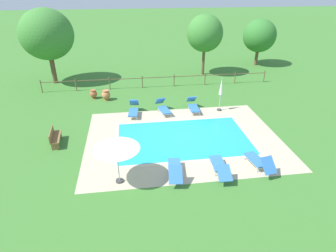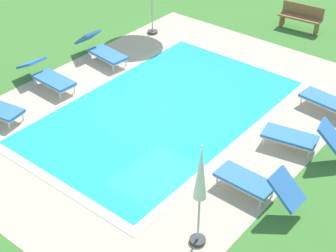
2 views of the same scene
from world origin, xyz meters
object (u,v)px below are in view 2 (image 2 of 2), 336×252
at_px(sun_lounger_north_end, 47,75).
at_px(patio_umbrella_closed_row_west, 200,182).
at_px(sun_lounger_north_near_steps, 257,183).
at_px(sun_lounger_north_mid, 102,50).
at_px(sun_lounger_north_far, 335,101).
at_px(wooden_bench_lawn_side, 301,16).
at_px(sun_lounger_south_near_corner, 302,137).

relative_size(sun_lounger_north_end, patio_umbrella_closed_row_west, 0.89).
distance_m(sun_lounger_north_near_steps, sun_lounger_north_mid, 7.46).
relative_size(sun_lounger_north_near_steps, sun_lounger_north_far, 1.00).
relative_size(sun_lounger_north_near_steps, wooden_bench_lawn_side, 1.28).
xyz_separation_m(sun_lounger_north_near_steps, patio_umbrella_closed_row_west, (1.83, -0.20, 1.16)).
bearing_deg(sun_lounger_north_near_steps, wooden_bench_lawn_side, -158.75).
relative_size(sun_lounger_north_mid, sun_lounger_north_far, 1.04).
distance_m(sun_lounger_north_end, wooden_bench_lawn_side, 9.07).
relative_size(sun_lounger_north_mid, sun_lounger_south_near_corner, 1.02).
distance_m(sun_lounger_north_near_steps, wooden_bench_lawn_side, 9.16).
height_order(sun_lounger_north_near_steps, sun_lounger_north_mid, sun_lounger_north_near_steps).
height_order(sun_lounger_north_end, sun_lounger_south_near_corner, sun_lounger_south_near_corner).
xyz_separation_m(sun_lounger_north_end, wooden_bench_lawn_side, (-8.24, 3.79, 0.11)).
height_order(sun_lounger_north_end, wooden_bench_lawn_side, wooden_bench_lawn_side).
distance_m(sun_lounger_north_near_steps, sun_lounger_north_end, 7.12).
xyz_separation_m(sun_lounger_north_mid, sun_lounger_north_far, (-1.68, 6.96, 0.01)).
xyz_separation_m(sun_lounger_north_far, sun_lounger_south_near_corner, (2.01, 0.06, -0.00)).
relative_size(sun_lounger_north_near_steps, sun_lounger_north_mid, 0.96).
bearing_deg(patio_umbrella_closed_row_west, sun_lounger_south_near_corner, 177.43).
bearing_deg(wooden_bench_lawn_side, sun_lounger_north_near_steps, 21.25).
bearing_deg(sun_lounger_north_far, sun_lounger_north_near_steps, 1.19).
distance_m(sun_lounger_north_mid, sun_lounger_north_far, 7.16).
bearing_deg(wooden_bench_lawn_side, sun_lounger_north_far, 36.16).
height_order(sun_lounger_north_mid, wooden_bench_lawn_side, wooden_bench_lawn_side).
bearing_deg(sun_lounger_north_end, sun_lounger_north_far, 118.46).
bearing_deg(sun_lounger_north_mid, sun_lounger_north_far, 103.54).
bearing_deg(sun_lounger_south_near_corner, sun_lounger_north_end, -75.78).
height_order(sun_lounger_north_end, patio_umbrella_closed_row_west, patio_umbrella_closed_row_west).
xyz_separation_m(sun_lounger_north_near_steps, wooden_bench_lawn_side, (-8.54, -3.32, 0.09)).
bearing_deg(sun_lounger_north_end, wooden_bench_lawn_side, 155.27).
distance_m(sun_lounger_north_end, patio_umbrella_closed_row_west, 7.33).
bearing_deg(wooden_bench_lawn_side, sun_lounger_north_end, -24.73).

